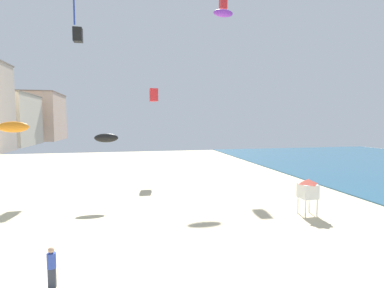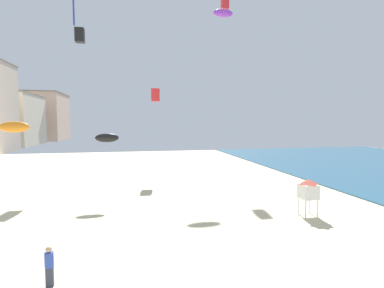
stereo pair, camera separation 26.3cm
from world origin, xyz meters
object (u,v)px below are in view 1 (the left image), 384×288
(lifeguard_stand, at_px, (308,189))
(kite_red_box, at_px, (154,95))
(kite_black_parafoil, at_px, (106,138))
(kite_red_box_2, at_px, (223,4))
(kite_orange_parafoil, at_px, (13,127))
(kite_purple_parafoil, at_px, (223,13))
(kite_black_box, at_px, (78,35))
(kite_flyer, at_px, (52,265))

(lifeguard_stand, xyz_separation_m, kite_red_box, (-9.09, 17.66, 7.88))
(kite_black_parafoil, height_order, kite_red_box_2, kite_red_box_2)
(kite_red_box, xyz_separation_m, kite_orange_parafoil, (-10.18, -15.02, -3.52))
(lifeguard_stand, relative_size, kite_purple_parafoil, 1.89)
(kite_red_box, relative_size, kite_black_box, 0.93)
(kite_purple_parafoil, bearing_deg, kite_black_parafoil, 143.35)
(kite_orange_parafoil, bearing_deg, kite_red_box_2, 42.97)
(kite_red_box_2, xyz_separation_m, kite_black_box, (-18.46, -2.12, -5.83))
(kite_flyer, bearing_deg, kite_orange_parafoil, -118.72)
(lifeguard_stand, height_order, kite_purple_parafoil, kite_purple_parafoil)
(lifeguard_stand, xyz_separation_m, kite_purple_parafoil, (-5.83, 1.41, 11.94))
(kite_red_box_2, relative_size, kite_black_box, 0.89)
(kite_flyer, bearing_deg, kite_red_box_2, -174.65)
(kite_flyer, xyz_separation_m, kite_purple_parafoil, (9.38, 7.28, 12.86))
(kite_purple_parafoil, height_order, kite_red_box_2, kite_red_box_2)
(kite_purple_parafoil, height_order, kite_black_box, kite_black_box)
(kite_red_box, bearing_deg, lifeguard_stand, -62.76)
(kite_black_parafoil, height_order, kite_orange_parafoil, kite_orange_parafoil)
(kite_flyer, xyz_separation_m, kite_red_box_2, (15.94, 27.14, 21.54))
(kite_red_box, height_order, kite_black_box, kite_black_box)
(kite_flyer, relative_size, kite_black_parafoil, 0.85)
(kite_flyer, height_order, kite_red_box, kite_red_box)
(kite_black_parafoil, bearing_deg, kite_orange_parafoil, -137.61)
(kite_purple_parafoil, distance_m, kite_black_box, 21.55)
(kite_red_box, bearing_deg, kite_black_parafoil, -115.63)
(kite_red_box, bearing_deg, kite_orange_parafoil, -124.13)
(lifeguard_stand, bearing_deg, kite_orange_parafoil, 159.62)
(kite_purple_parafoil, bearing_deg, kite_flyer, -142.18)
(kite_purple_parafoil, bearing_deg, kite_black_box, 123.86)
(kite_flyer, xyz_separation_m, lifeguard_stand, (15.21, 5.87, 0.92))
(kite_purple_parafoil, height_order, kite_red_box, kite_purple_parafoil)
(kite_red_box, bearing_deg, kite_purple_parafoil, -78.64)
(kite_black_box, bearing_deg, kite_red_box_2, 6.54)
(kite_red_box_2, distance_m, kite_orange_parafoil, 31.81)
(kite_orange_parafoil, bearing_deg, kite_black_box, 84.66)
(kite_black_parafoil, relative_size, kite_black_box, 1.20)
(kite_purple_parafoil, xyz_separation_m, kite_orange_parafoil, (-13.44, 1.23, -7.59))
(kite_black_parafoil, bearing_deg, kite_red_box_2, 43.17)
(kite_purple_parafoil, height_order, kite_orange_parafoil, kite_purple_parafoil)
(kite_purple_parafoil, relative_size, kite_black_box, 0.84)
(lifeguard_stand, distance_m, kite_black_box, 29.99)
(kite_purple_parafoil, relative_size, kite_black_parafoil, 0.70)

